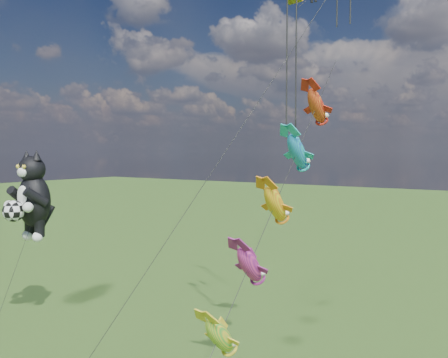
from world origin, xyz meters
The scene contains 2 objects.
cat_kite_rig centered at (-3.02, 5.82, 9.18)m, with size 2.89×4.35×12.28m.
fish_windsock_rig centered at (16.36, 5.33, 9.73)m, with size 0.83×15.97×17.35m.
Camera 1 is at (27.40, -14.80, 12.22)m, focal length 40.00 mm.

